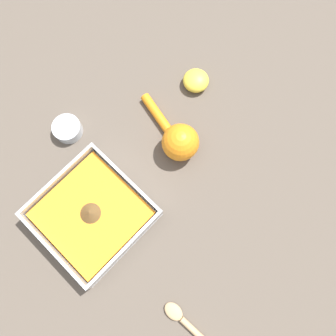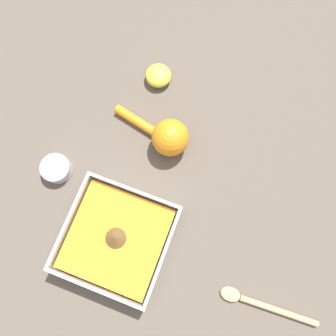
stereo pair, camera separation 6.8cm
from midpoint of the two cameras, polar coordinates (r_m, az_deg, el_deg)
The scene contains 6 objects.
ground_plane at distance 0.70m, azimuth -12.34°, elevation -11.50°, with size 4.00×4.00×0.00m, color brown.
square_dish at distance 0.68m, azimuth -11.86°, elevation -12.88°, with size 0.20×0.20×0.06m.
spice_bowl at distance 0.74m, azimuth -21.46°, elevation -0.95°, with size 0.06×0.06×0.03m.
lemon_squeezer at distance 0.69m, azimuth -3.03°, elevation 4.67°, with size 0.18×0.08×0.08m.
lemon_half at distance 0.77m, azimuth -4.38°, elevation 15.03°, with size 0.06×0.06×0.03m.
wooden_spoon at distance 0.71m, azimuth 13.21°, elevation -23.15°, with size 0.19×0.03×0.01m.
Camera 2 is at (-0.12, -0.00, 0.69)m, focal length 35.00 mm.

